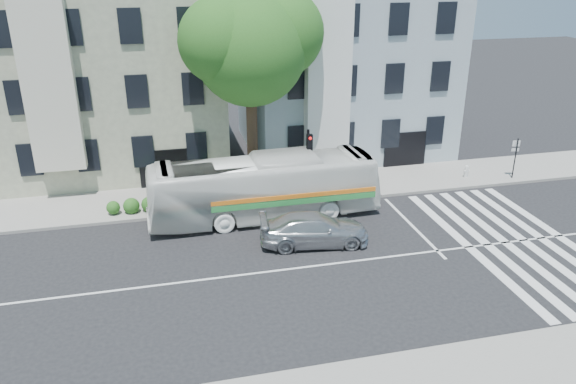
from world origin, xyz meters
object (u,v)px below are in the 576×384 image
object	(u,v)px
traffic_signal	(308,158)
bus	(264,188)
sedan	(314,229)
fire_hydrant	(466,171)

from	to	relation	value
traffic_signal	bus	bearing A→B (deg)	-166.13
sedan	traffic_signal	bearing A→B (deg)	-4.43
bus	traffic_signal	world-z (taller)	traffic_signal
bus	sedan	world-z (taller)	bus
sedan	traffic_signal	world-z (taller)	traffic_signal
fire_hydrant	traffic_signal	bearing A→B (deg)	-171.65
sedan	bus	bearing A→B (deg)	33.73
bus	sedan	xyz separation A→B (m)	(1.61, -3.19, -0.85)
bus	fire_hydrant	distance (m)	12.36
traffic_signal	fire_hydrant	distance (m)	10.01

